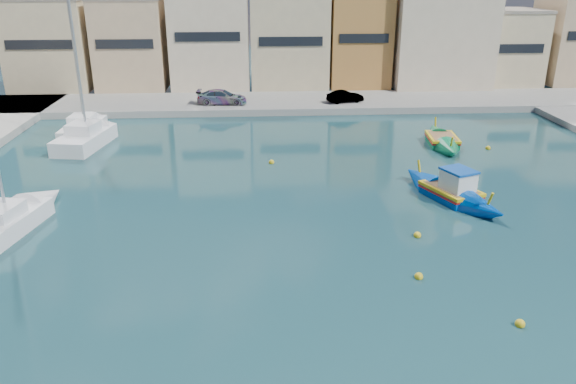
# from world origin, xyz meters

# --- Properties ---
(ground) EXTENTS (160.00, 160.00, 0.00)m
(ground) POSITION_xyz_m (0.00, 0.00, 0.00)
(ground) COLOR #122F36
(ground) RESTS_ON ground
(north_quay) EXTENTS (80.00, 8.00, 0.60)m
(north_quay) POSITION_xyz_m (0.00, 32.00, 0.30)
(north_quay) COLOR gray
(north_quay) RESTS_ON ground
(north_townhouses) EXTENTS (83.20, 7.87, 10.19)m
(north_townhouses) POSITION_xyz_m (6.68, 39.36, 5.00)
(north_townhouses) COLOR tan
(north_townhouses) RESTS_ON ground
(church_block) EXTENTS (10.00, 10.00, 19.10)m
(church_block) POSITION_xyz_m (10.00, 40.00, 8.41)
(church_block) COLOR beige
(church_block) RESTS_ON ground
(parked_cars) EXTENTS (15.48, 2.17, 1.31)m
(parked_cars) POSITION_xyz_m (-9.88, 30.50, 1.21)
(parked_cars) COLOR #4C1919
(parked_cars) RESTS_ON north_quay
(luzzu_blue_cabin) EXTENTS (4.90, 8.24, 2.87)m
(luzzu_blue_cabin) POSITION_xyz_m (1.45, 7.95, 0.35)
(luzzu_blue_cabin) COLOR #0041AC
(luzzu_blue_cabin) RESTS_ON ground
(luzzu_green) EXTENTS (2.72, 7.82, 2.41)m
(luzzu_green) POSITION_xyz_m (4.32, 18.43, 0.26)
(luzzu_green) COLOR #0B7645
(luzzu_green) RESTS_ON ground
(yacht_north) EXTENTS (2.49, 8.13, 10.79)m
(yacht_north) POSITION_xyz_m (-22.80, 24.38, 0.43)
(yacht_north) COLOR white
(yacht_north) RESTS_ON ground
(yacht_midnorth) EXTENTS (3.94, 8.77, 12.00)m
(yacht_midnorth) POSITION_xyz_m (-21.56, 21.29, 0.47)
(yacht_midnorth) COLOR white
(yacht_midnorth) RESTS_ON ground
(yacht_mid) EXTENTS (3.67, 8.23, 10.04)m
(yacht_mid) POSITION_xyz_m (-21.44, 6.49, 0.39)
(yacht_mid) COLOR white
(yacht_mid) RESTS_ON ground
(mooring_buoys) EXTENTS (22.28, 21.62, 0.36)m
(mooring_buoys) POSITION_xyz_m (3.02, 4.59, 0.08)
(mooring_buoys) COLOR yellow
(mooring_buoys) RESTS_ON ground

